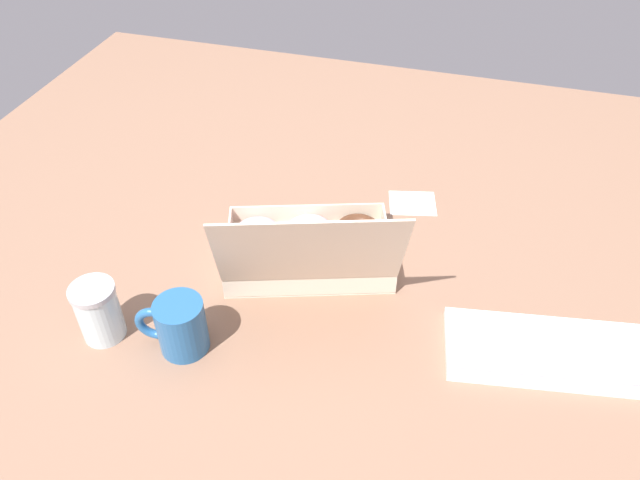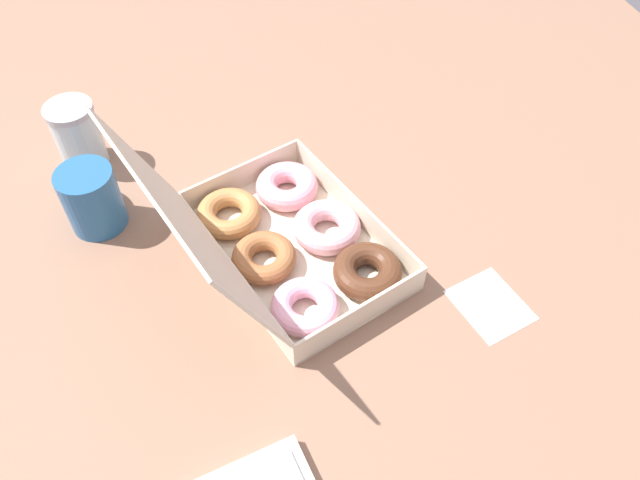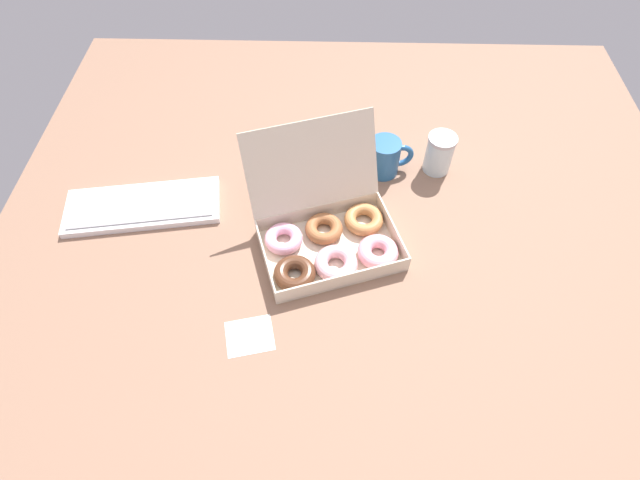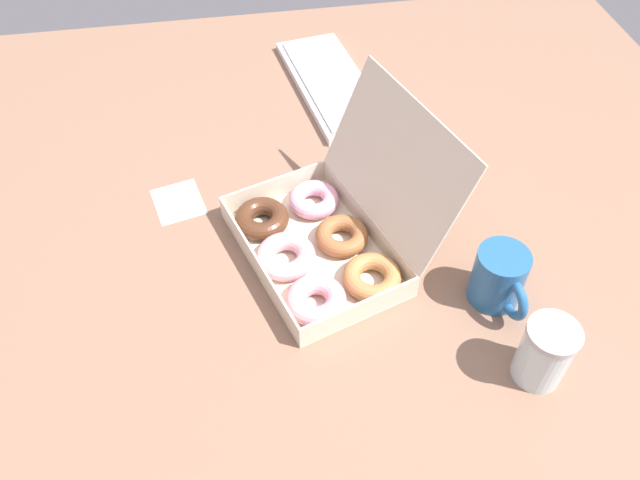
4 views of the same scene
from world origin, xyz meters
The scene contains 5 objects.
ground_plane centered at (0.00, 0.00, -1.00)cm, with size 180.00×180.00×2.00cm, color #88634E.
donut_box centered at (-4.80, 0.46, 3.26)cm, with size 40.11×38.90×25.07cm.
coffee_mug centered at (9.91, 26.85, 5.24)cm, with size 12.37×8.43×10.22cm.
glass_jar centered at (24.35, 28.09, 5.67)cm, with size 7.73×7.73×11.25cm.
paper_napkin centered at (-21.69, -24.08, 0.07)cm, with size 10.17×8.65×0.15cm, color white.
Camera 2 is at (-61.75, 12.44, 72.01)cm, focal length 35.00 mm.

